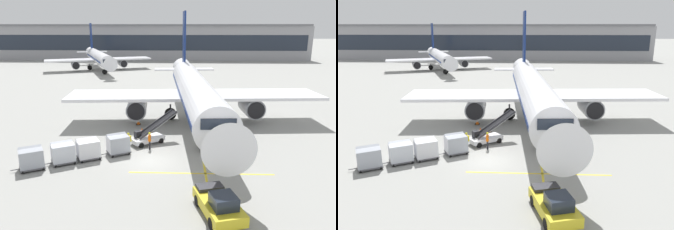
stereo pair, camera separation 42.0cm
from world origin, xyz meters
TOP-DOWN VIEW (x-y plane):
  - ground_plane at (0.00, 0.00)m, footprint 600.00×600.00m
  - parked_airplane at (4.28, 12.90)m, footprint 31.63×41.61m
  - belt_loader at (-0.61, 4.68)m, footprint 4.94×4.19m
  - baggage_cart_lead at (-3.31, 1.66)m, footprint 2.77×2.37m
  - baggage_cart_second at (-5.78, 0.30)m, footprint 2.77×2.37m
  - baggage_cart_third at (-7.74, -0.70)m, footprint 2.77×2.37m
  - baggage_cart_fourth at (-9.99, -2.05)m, footprint 2.77×2.37m
  - pushback_tug at (5.09, -8.52)m, footprint 3.19×4.80m
  - ground_crew_by_loader at (-2.47, 2.76)m, footprint 0.56×0.32m
  - ground_crew_by_carts at (-0.42, 2.95)m, footprint 0.27×0.57m
  - safety_cone_engine_keepout at (-1.75, 7.72)m, footprint 0.61×0.61m
  - safety_cone_wingtip at (-2.60, 11.17)m, footprint 0.57×0.57m
  - safety_cone_nose_mark at (-0.88, 8.06)m, footprint 0.66×0.66m
  - apron_guidance_line_lead_in at (4.69, 12.19)m, footprint 0.20×110.00m
  - apron_guidance_line_stop_bar at (4.33, -2.39)m, footprint 12.00×0.20m
  - terminal_building at (-9.25, 97.04)m, footprint 113.78×18.07m
  - distant_airplane at (-20.02, 62.38)m, footprint 28.42×35.67m

SIDE VIEW (x-z plane):
  - ground_plane at x=0.00m, z-range 0.00..0.00m
  - apron_guidance_line_lead_in at x=4.69m, z-range 0.00..0.01m
  - apron_guidance_line_stop_bar at x=4.33m, z-range 0.00..0.01m
  - safety_cone_wingtip at x=-2.60m, z-range -0.01..0.64m
  - safety_cone_engine_keepout at x=-1.75m, z-range -0.01..0.69m
  - safety_cone_nose_mark at x=-0.88m, z-range -0.01..0.73m
  - pushback_tug at x=5.09m, z-range -0.09..1.74m
  - belt_loader at x=-0.61m, z-range -0.67..2.43m
  - ground_crew_by_loader at x=-2.47m, z-range 0.13..1.87m
  - ground_crew_by_carts at x=-0.42m, z-range 0.13..1.87m
  - baggage_cart_lead at x=-3.31m, z-range 0.04..1.96m
  - baggage_cart_second at x=-5.78m, z-range 0.04..1.96m
  - baggage_cart_third at x=-7.74m, z-range 0.04..1.96m
  - baggage_cart_fourth at x=-9.99m, z-range 0.04..1.96m
  - distant_airplane at x=-20.02m, z-range -2.97..9.67m
  - parked_airplane at x=4.28m, z-range -3.20..10.97m
  - terminal_building at x=-9.25m, z-range -0.05..12.37m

